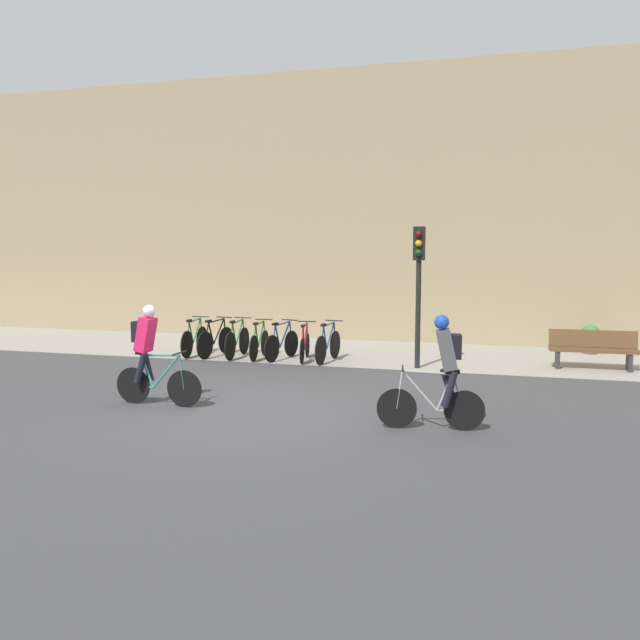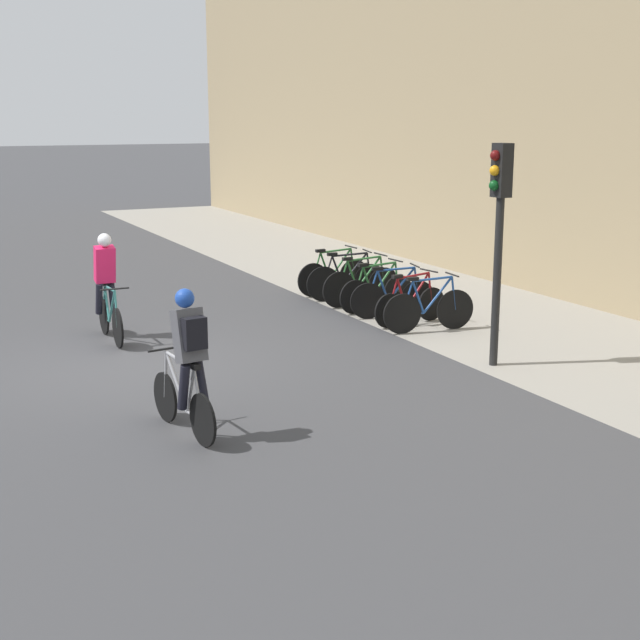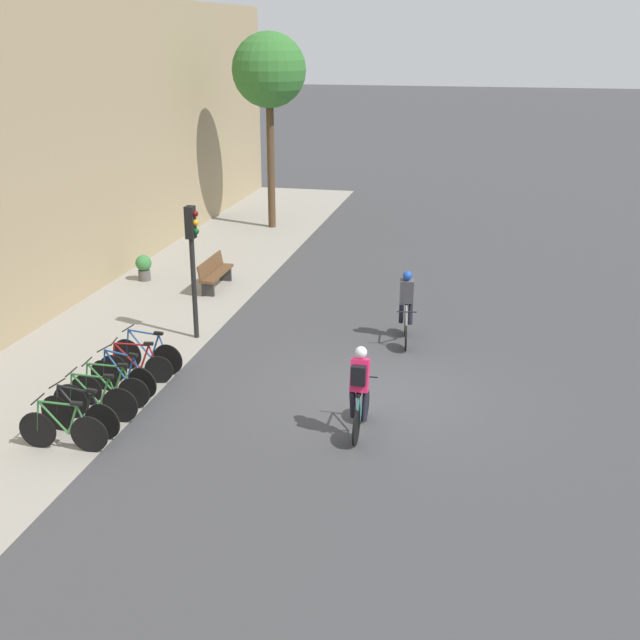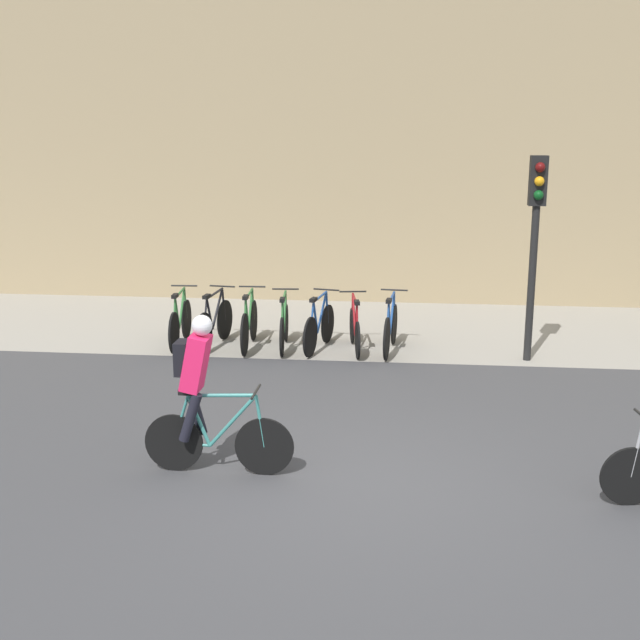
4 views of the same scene
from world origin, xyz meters
The scene contains 15 objects.
ground centered at (0.00, 0.00, 0.00)m, with size 200.00×200.00×0.00m, color #3D3D3F.
kerb_strip centered at (0.00, 6.75, 0.00)m, with size 44.00×4.50×0.01m, color gray.
cyclist_pink centered at (-1.76, 0.11, 0.95)m, with size 1.65×0.46×1.76m.
cyclist_grey centered at (3.30, -0.13, 0.95)m, with size 1.61×0.50×1.75m.
parked_bike_0 centered at (-3.43, 5.15, 0.41)m, with size 0.46×1.67×0.98m.
parked_bike_1 centered at (-2.84, 5.15, 0.41)m, with size 0.46×1.70×0.99m.
parked_bike_2 centered at (-2.23, 5.15, 0.41)m, with size 0.46×1.72×0.99m.
parked_bike_3 centered at (-1.64, 5.15, 0.39)m, with size 0.46×1.64×0.96m.
parked_bike_4 centered at (-1.04, 5.15, 0.40)m, with size 0.49×1.61×0.97m.
parked_bike_5 centered at (-0.44, 5.15, 0.38)m, with size 0.46×1.59×0.94m.
parked_bike_6 centered at (0.16, 5.15, 0.41)m, with size 0.46×1.70×0.98m.
traffic_light_pole centered at (2.37, 4.85, 2.26)m, with size 0.26×0.30×3.25m.
bench centered at (6.26, 5.76, 0.48)m, with size 1.90×0.44×0.89m.
street_tree_0 centered at (14.12, 6.26, 5.69)m, with size 2.67×2.67×7.09m.
potted_plant centered at (6.54, 8.10, 0.44)m, with size 0.48×0.48×0.78m.
Camera 3 is at (-14.84, -2.04, 7.05)m, focal length 45.00 mm.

